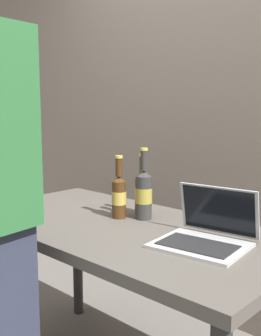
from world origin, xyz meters
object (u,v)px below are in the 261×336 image
Objects in this scene: laptop at (206,233)px; beer_bottle_amber at (142,193)px; beer_bottle_dark at (119,195)px; beer_bottle_brown at (144,193)px.

beer_bottle_amber is at bearing 161.86° from laptop.
beer_bottle_dark reaches higher than laptop.
beer_bottle_brown is 0.11m from beer_bottle_dark.
beer_bottle_dark is 1.00× the size of beer_bottle_amber.
beer_bottle_amber is (0.04, 0.11, -0.00)m from beer_bottle_dark.
beer_bottle_brown reaches higher than beer_bottle_amber.
laptop is 0.41m from beer_bottle_brown.
laptop is 1.23× the size of beer_bottle_dark.
beer_bottle_brown is 1.13× the size of beer_bottle_dark.
beer_bottle_brown is at bearing 166.34° from laptop.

